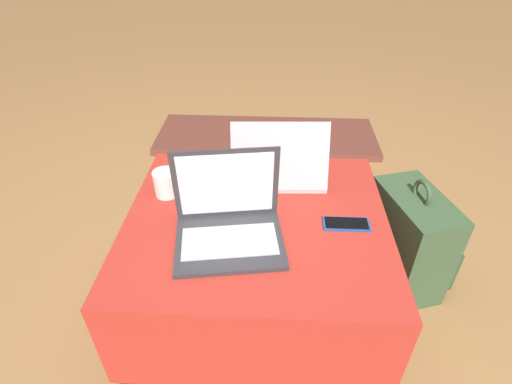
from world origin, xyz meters
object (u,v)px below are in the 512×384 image
(laptop_far, at_px, (279,167))
(backpack, at_px, (410,241))
(laptop_near, at_px, (228,221))
(cell_phone, at_px, (346,224))
(coffee_mug, at_px, (167,183))

(laptop_far, height_order, backpack, laptop_far)
(laptop_far, bearing_deg, laptop_near, 61.93)
(backpack, bearing_deg, cell_phone, 102.09)
(cell_phone, bearing_deg, backpack, 118.61)
(laptop_far, xyz_separation_m, cell_phone, (0.22, -0.26, -0.05))
(laptop_far, relative_size, cell_phone, 2.35)
(cell_phone, xyz_separation_m, backpack, (0.30, 0.16, -0.22))
(laptop_far, xyz_separation_m, backpack, (0.52, -0.09, -0.26))
(laptop_far, xyz_separation_m, coffee_mug, (-0.39, -0.12, -0.01))
(cell_phone, relative_size, coffee_mug, 1.22)
(laptop_far, distance_m, backpack, 0.59)
(coffee_mug, bearing_deg, cell_phone, -12.88)
(coffee_mug, bearing_deg, laptop_near, -40.90)
(backpack, xyz_separation_m, coffee_mug, (-0.92, -0.02, 0.26))
(laptop_far, height_order, coffee_mug, laptop_far)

